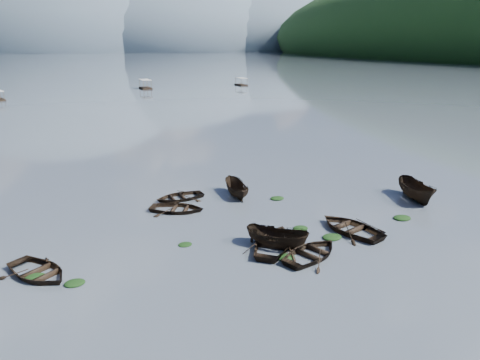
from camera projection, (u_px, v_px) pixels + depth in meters
name	position (u px, v px, depth m)	size (l,w,h in m)	color
ground_plane	(315.00, 284.00, 21.83)	(2400.00, 2400.00, 0.00)	#474F59
haze_mtn_b	(61.00, 51.00, 816.02)	(520.00, 520.00, 340.00)	#475666
haze_mtn_c	(166.00, 51.00, 877.17)	(520.00, 520.00, 260.00)	#475666
haze_mtn_d	(248.00, 50.00, 932.21)	(520.00, 520.00, 220.00)	#475666
rowboat_0	(38.00, 275.00, 22.68)	(2.97, 4.16, 0.86)	black
rowboat_1	(275.00, 247.00, 25.93)	(3.28, 4.59, 0.95)	black
rowboat_2	(277.00, 247.00, 25.87)	(1.48, 3.94, 1.52)	black
rowboat_3	(351.00, 231.00, 28.05)	(3.30, 4.62, 0.96)	black
rowboat_4	(312.00, 257.00, 24.69)	(2.97, 4.15, 0.86)	black
rowboat_5	(415.00, 200.00, 33.75)	(1.75, 4.65, 1.79)	black
rowboat_6	(177.00, 211.00, 31.42)	(2.86, 4.00, 0.83)	black
rowboat_7	(180.00, 199.00, 33.90)	(2.72, 3.80, 0.79)	black
rowboat_8	(236.00, 196.00, 34.59)	(1.42, 3.78, 1.46)	black
weed_clump_0	(75.00, 284.00, 21.87)	(1.04, 0.85, 0.23)	black
weed_clump_1	(286.00, 258.00, 24.50)	(1.09, 0.87, 0.24)	black
weed_clump_2	(332.00, 238.00, 27.04)	(1.26, 1.01, 0.27)	black
weed_clump_3	(300.00, 229.00, 28.39)	(1.03, 0.87, 0.23)	black
weed_clump_4	(402.00, 219.00, 30.05)	(1.28, 1.01, 0.26)	black
weed_clump_5	(35.00, 279.00, 22.37)	(1.14, 0.92, 0.24)	black
weed_clump_6	(185.00, 245.00, 26.13)	(0.86, 0.72, 0.18)	black
weed_clump_7	(277.00, 199.00, 33.90)	(1.11, 0.89, 0.24)	black
pontoon_centre	(146.00, 89.00, 118.69)	(2.62, 6.29, 2.41)	black
pontoon_right	(241.00, 85.00, 128.67)	(2.28, 5.48, 2.10)	black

